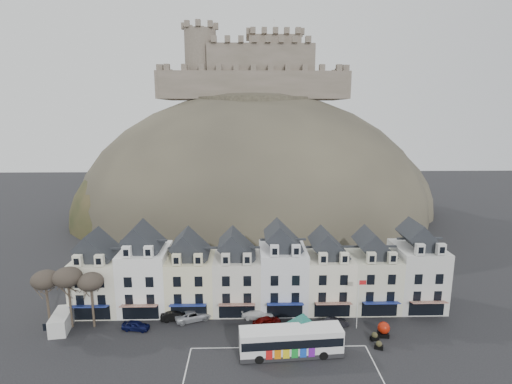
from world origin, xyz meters
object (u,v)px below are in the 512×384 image
car_silver (193,315)px  car_white (258,314)px  car_charcoal (334,323)px  car_black (177,315)px  white_van (62,321)px  red_buoy (384,329)px  car_navy (136,326)px  flagpole (358,300)px  car_maroon (267,321)px  bus (291,340)px  bus_shelter (303,320)px

car_silver → car_white: 9.20m
car_white → car_charcoal: bearing=-90.4°
car_black → white_van: bearing=90.6°
red_buoy → car_navy: size_ratio=0.53×
flagpole → car_black: bearing=173.5°
car_navy → car_charcoal: car_charcoal is taller
car_navy → car_silver: size_ratio=0.73×
car_navy → car_silver: (7.43, 2.50, 0.09)m
car_navy → car_maroon: size_ratio=0.94×
car_silver → car_maroon: size_ratio=1.29×
red_buoy → car_navy: 33.11m
flagpole → car_charcoal: flagpole is taller
bus → flagpole: (9.73, 5.76, 2.19)m
car_maroon → car_charcoal: (9.20, -0.61, -0.03)m
car_white → car_charcoal: car_white is taller
bus → car_charcoal: bus is taller
bus_shelter → red_buoy: size_ratio=3.20×
car_navy → car_maroon: 17.84m
bus_shelter → car_charcoal: size_ratio=1.62×
white_van → car_white: size_ratio=1.15×
car_navy → car_white: bearing=-72.6°
bus → car_silver: (-12.92, 8.60, -1.22)m
white_van → red_buoy: bearing=-12.0°
bus_shelter → car_navy: bearing=146.1°
red_buoy → flagpole: (-2.95, 1.96, 3.13)m
bus → car_maroon: bus is taller
car_maroon → car_charcoal: bearing=-115.3°
white_van → flagpole: bearing=-9.5°
white_van → bus_shelter: bearing=-16.3°
car_black → car_maroon: 12.86m
bus → car_black: bus is taller
red_buoy → car_charcoal: 6.44m
flagpole → car_black: 25.36m
flagpole → white_van: flagpole is taller
car_navy → bus_shelter: bearing=-91.5°
car_black → bus_shelter: bearing=-118.0°
car_navy → car_maroon: car_maroon is taller
white_van → car_navy: 10.10m
car_navy → bus: bearing=-97.8°
flagpole → car_white: bearing=168.1°
car_navy → car_white: (16.63, 2.50, 0.04)m
bus_shelter → car_black: 18.38m
flagpole → car_navy: bearing=179.4°
car_charcoal → red_buoy: bearing=-128.4°
flagpole → car_navy: size_ratio=1.93×
bus → flagpole: 11.52m
white_van → car_silver: size_ratio=1.04×
car_white → car_black: bearing=103.1°
car_black → car_charcoal: size_ratio=1.15×
red_buoy → car_charcoal: red_buoy is taller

